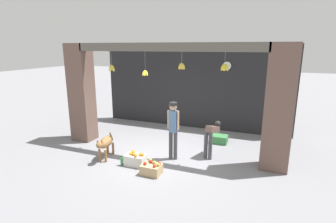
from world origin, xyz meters
The scene contains 13 objects.
ground_plane centered at (0.00, 0.00, 0.00)m, with size 60.00×60.00×0.00m, color gray.
shop_back_wall centered at (0.00, 3.10, 1.63)m, with size 7.45×0.12×3.27m, color #232326.
shop_pillar_left centered at (-3.08, 0.30, 1.63)m, with size 0.70×0.60×3.27m, color brown.
shop_pillar_right centered at (3.08, 0.30, 1.63)m, with size 0.70×0.60×3.27m, color brown.
storefront_awning centered at (0.00, 0.12, 3.12)m, with size 5.55×0.30×0.95m.
dog centered at (-1.43, -0.82, 0.47)m, with size 0.43×1.06×0.70m.
shopkeeper centered at (0.39, -0.13, 0.99)m, with size 0.34×0.28×1.67m.
worker_stooping centered at (1.36, 0.45, 0.66)m, with size 0.35×0.76×0.99m.
fruit_crate_oranges centered at (-0.41, -0.90, 0.17)m, with size 0.55×0.34×0.38m.
fruit_crate_apples centered at (0.21, -1.20, 0.14)m, with size 0.49×0.40×0.34m.
produce_box_green centered at (1.39, 1.67, 0.13)m, with size 0.52×0.42×0.26m, color #387A42.
water_bottle centered at (-0.76, -1.05, 0.13)m, with size 0.07×0.07×0.27m.
wall_clock centered at (1.29, 3.02, 2.48)m, with size 0.32×0.03×0.32m.
Camera 1 is at (2.85, -6.72, 3.16)m, focal length 28.00 mm.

